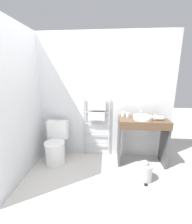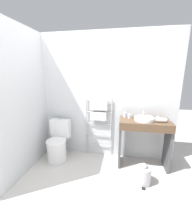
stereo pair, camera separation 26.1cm
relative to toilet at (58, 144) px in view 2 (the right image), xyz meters
The scene contains 12 objects.
ground_plane 1.29m from the toilet, 44.61° to the right, with size 12.00×12.00×0.00m, color silver.
wall_back 1.33m from the toilet, 24.14° to the left, with size 2.76×0.12×2.46m, color silver.
wall_side 1.04m from the toilet, 148.31° to the right, with size 0.12×1.82×2.46m, color silver.
toilet is the anchor object (origin of this frame).
towel_radiator 1.00m from the toilet, 20.25° to the left, with size 0.54×0.06×1.23m.
vanity_counter 1.67m from the toilet, ahead, with size 0.88×0.46×0.90m.
sink_basin 1.74m from the toilet, ahead, with size 0.33×0.33×0.06m.
faucet 1.77m from the toilet, ahead, with size 0.02×0.10×0.12m.
cup_near_wall 1.45m from the toilet, ahead, with size 0.08×0.08×0.09m.
cup_near_edge 1.52m from the toilet, ahead, with size 0.07×0.07×0.08m.
hair_dryer 2.00m from the toilet, ahead, with size 0.22×0.16×0.08m.
trash_bin 1.68m from the toilet, 14.85° to the right, with size 0.24×0.27×0.36m.
Camera 2 is at (0.38, -1.69, 1.70)m, focal length 24.00 mm.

